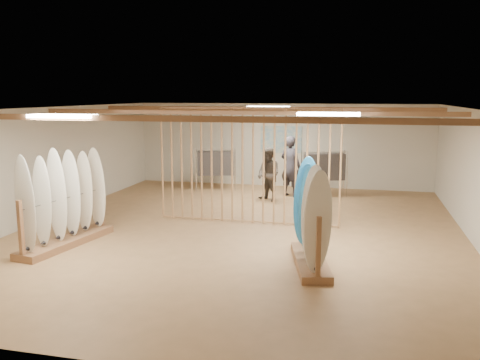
% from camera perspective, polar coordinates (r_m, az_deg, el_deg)
% --- Properties ---
extents(floor, '(12.00, 12.00, 0.00)m').
position_cam_1_polar(floor, '(11.75, 0.00, -5.78)').
color(floor, '#AA7E52').
rests_on(floor, ground).
extents(ceiling, '(12.00, 12.00, 0.00)m').
position_cam_1_polar(ceiling, '(11.32, 0.00, 8.01)').
color(ceiling, gray).
rests_on(ceiling, ground).
extents(wall_back, '(12.00, 0.00, 12.00)m').
position_cam_1_polar(wall_back, '(17.30, 4.63, 3.91)').
color(wall_back, beige).
rests_on(wall_back, ground).
extents(wall_front, '(12.00, 0.00, 12.00)m').
position_cam_1_polar(wall_front, '(5.92, -13.74, -7.63)').
color(wall_front, beige).
rests_on(wall_front, ground).
extents(wall_left, '(0.00, 12.00, 12.00)m').
position_cam_1_polar(wall_left, '(13.51, -21.11, 1.67)').
color(wall_left, beige).
rests_on(wall_left, ground).
extents(wall_right, '(0.00, 12.00, 12.00)m').
position_cam_1_polar(wall_right, '(11.40, 25.26, 0.01)').
color(wall_right, beige).
rests_on(wall_right, ground).
extents(ceiling_slats, '(9.50, 6.12, 0.10)m').
position_cam_1_polar(ceiling_slats, '(11.33, 0.00, 7.60)').
color(ceiling_slats, '#956643').
rests_on(ceiling_slats, ground).
extents(light_panels, '(1.20, 0.35, 0.06)m').
position_cam_1_polar(light_panels, '(11.33, 0.00, 7.70)').
color(light_panels, white).
rests_on(light_panels, ground).
extents(bamboo_partition, '(4.45, 0.05, 2.78)m').
position_cam_1_polar(bamboo_partition, '(12.22, 0.87, 1.54)').
color(bamboo_partition, tan).
rests_on(bamboo_partition, ground).
extents(poster, '(1.40, 0.03, 0.90)m').
position_cam_1_polar(poster, '(17.26, 4.63, 4.56)').
color(poster, teal).
rests_on(poster, ground).
extents(rack_left, '(0.92, 2.52, 1.99)m').
position_cam_1_polar(rack_left, '(11.13, -19.06, -3.57)').
color(rack_left, '#956643').
rests_on(rack_left, floor).
extents(rack_right, '(0.97, 2.10, 1.94)m').
position_cam_1_polar(rack_right, '(9.40, 7.96, -5.67)').
color(rack_right, '#956643').
rests_on(rack_right, floor).
extents(clothing_rack_a, '(1.23, 0.63, 1.36)m').
position_cam_1_polar(clothing_rack_a, '(16.58, -2.76, 1.89)').
color(clothing_rack_a, silver).
rests_on(clothing_rack_a, floor).
extents(clothing_rack_b, '(1.27, 0.70, 1.42)m').
position_cam_1_polar(clothing_rack_b, '(15.70, 9.45, 1.47)').
color(clothing_rack_b, silver).
rests_on(clothing_rack_b, floor).
extents(shopper_a, '(0.92, 0.80, 2.12)m').
position_cam_1_polar(shopper_a, '(15.59, 5.70, 2.00)').
color(shopper_a, '#29272F').
rests_on(shopper_a, floor).
extents(shopper_b, '(1.10, 1.06, 1.79)m').
position_cam_1_polar(shopper_b, '(14.89, 3.23, 1.04)').
color(shopper_b, '#403831').
rests_on(shopper_b, floor).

